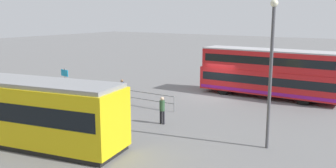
# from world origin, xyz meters

# --- Properties ---
(ground_plane) EXTENTS (160.00, 160.00, 0.00)m
(ground_plane) POSITION_xyz_m (0.00, 0.00, 0.00)
(ground_plane) COLOR slate
(double_decker_bus) EXTENTS (10.93, 2.68, 3.80)m
(double_decker_bus) POSITION_xyz_m (-3.61, -2.33, 1.95)
(double_decker_bus) COLOR red
(double_decker_bus) RESTS_ON ground
(tram_yellow) EXTENTS (12.83, 4.85, 3.31)m
(tram_yellow) POSITION_xyz_m (4.29, 15.00, 1.72)
(tram_yellow) COLOR yellow
(tram_yellow) RESTS_ON ground
(pedestrian_near_railing) EXTENTS (0.41, 0.41, 1.66)m
(pedestrian_near_railing) POSITION_xyz_m (5.29, 4.94, 0.95)
(pedestrian_near_railing) COLOR #4C3F2D
(pedestrian_near_railing) RESTS_ON ground
(pedestrian_crossing) EXTENTS (0.37, 0.37, 1.67)m
(pedestrian_crossing) POSITION_xyz_m (-0.61, 8.29, 0.96)
(pedestrian_crossing) COLOR black
(pedestrian_crossing) RESTS_ON ground
(pedestrian_railing) EXTENTS (9.45, 0.14, 1.08)m
(pedestrian_railing) POSITION_xyz_m (4.94, 5.50, 0.75)
(pedestrian_railing) COLOR gray
(pedestrian_railing) RESTS_ON ground
(info_sign) EXTENTS (0.98, 0.24, 2.29)m
(info_sign) POSITION_xyz_m (9.95, 6.35, 1.56)
(info_sign) COLOR slate
(info_sign) RESTS_ON ground
(street_lamp) EXTENTS (0.36, 0.36, 7.19)m
(street_lamp) POSITION_xyz_m (-7.22, 8.85, 4.18)
(street_lamp) COLOR #4C4C51
(street_lamp) RESTS_ON ground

